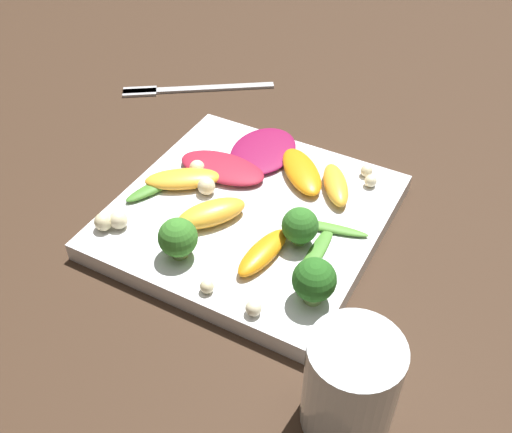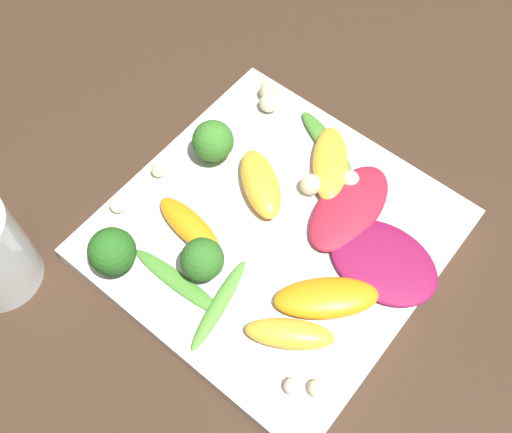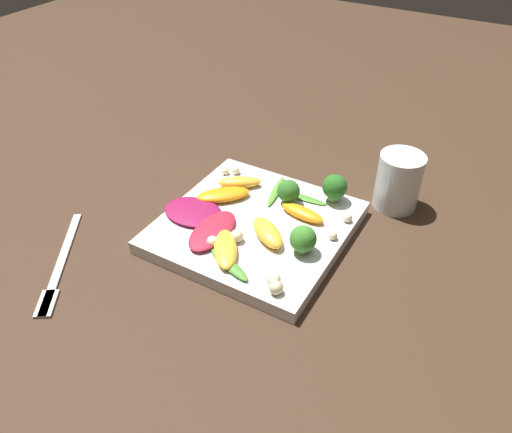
{
  "view_description": "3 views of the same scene",
  "coord_description": "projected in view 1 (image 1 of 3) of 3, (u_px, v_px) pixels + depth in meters",
  "views": [
    {
      "loc": [
        -0.38,
        -0.21,
        0.41
      ],
      "look_at": [
        -0.02,
        -0.02,
        0.03
      ],
      "focal_mm": 42.0,
      "sensor_mm": 36.0,
      "label": 1
    },
    {
      "loc": [
        0.13,
        -0.19,
        0.45
      ],
      "look_at": [
        -0.01,
        -0.0,
        0.03
      ],
      "focal_mm": 42.0,
      "sensor_mm": 36.0,
      "label": 2
    },
    {
      "loc": [
        -0.28,
        0.48,
        0.46
      ],
      "look_at": [
        0.0,
        -0.0,
        0.03
      ],
      "focal_mm": 35.0,
      "sensor_mm": 36.0,
      "label": 3
    }
  ],
  "objects": [
    {
      "name": "arugula_sprig_0",
      "position": [
        315.0,
        255.0,
        0.54
      ],
      "size": [
        0.09,
        0.02,
        0.0
      ],
      "color": "#47842D",
      "rests_on": "plate"
    },
    {
      "name": "radicchio_leaf_1",
      "position": [
        222.0,
        168.0,
        0.62
      ],
      "size": [
        0.05,
        0.1,
        0.01
      ],
      "color": "maroon",
      "rests_on": "plate"
    },
    {
      "name": "arugula_sprig_2",
      "position": [
        326.0,
        227.0,
        0.56
      ],
      "size": [
        0.03,
        0.08,
        0.01
      ],
      "color": "#518E33",
      "rests_on": "plate"
    },
    {
      "name": "macadamia_nut_6",
      "position": [
        206.0,
        186.0,
        0.6
      ],
      "size": [
        0.02,
        0.02,
        0.02
      ],
      "color": "beige",
      "rests_on": "plate"
    },
    {
      "name": "orange_segment_4",
      "position": [
        336.0,
        185.0,
        0.6
      ],
      "size": [
        0.07,
        0.05,
        0.02
      ],
      "color": "#FCAD33",
      "rests_on": "plate"
    },
    {
      "name": "broccoli_floret_1",
      "position": [
        314.0,
        281.0,
        0.48
      ],
      "size": [
        0.04,
        0.04,
        0.04
      ],
      "color": "#7A9E51",
      "rests_on": "plate"
    },
    {
      "name": "macadamia_nut_4",
      "position": [
        103.0,
        222.0,
        0.56
      ],
      "size": [
        0.02,
        0.02,
        0.02
      ],
      "color": "beige",
      "rests_on": "plate"
    },
    {
      "name": "macadamia_nut_7",
      "position": [
        253.0,
        308.0,
        0.49
      ],
      "size": [
        0.01,
        0.01,
        0.01
      ],
      "color": "beige",
      "rests_on": "plate"
    },
    {
      "name": "macadamia_nut_1",
      "position": [
        118.0,
        220.0,
        0.56
      ],
      "size": [
        0.02,
        0.02,
        0.02
      ],
      "color": "beige",
      "rests_on": "plate"
    },
    {
      "name": "macadamia_nut_0",
      "position": [
        371.0,
        181.0,
        0.61
      ],
      "size": [
        0.01,
        0.01,
        0.01
      ],
      "color": "beige",
      "rests_on": "plate"
    },
    {
      "name": "macadamia_nut_2",
      "position": [
        207.0,
        286.0,
        0.5
      ],
      "size": [
        0.01,
        0.01,
        0.01
      ],
      "color": "beige",
      "rests_on": "plate"
    },
    {
      "name": "orange_segment_1",
      "position": [
        212.0,
        213.0,
        0.57
      ],
      "size": [
        0.07,
        0.06,
        0.02
      ],
      "color": "#FCAD33",
      "rests_on": "plate"
    },
    {
      "name": "macadamia_nut_5",
      "position": [
        197.0,
        168.0,
        0.62
      ],
      "size": [
        0.02,
        0.02,
        0.02
      ],
      "color": "beige",
      "rests_on": "plate"
    },
    {
      "name": "orange_segment_0",
      "position": [
        182.0,
        180.0,
        0.61
      ],
      "size": [
        0.07,
        0.08,
        0.02
      ],
      "color": "#FCAD33",
      "rests_on": "plate"
    },
    {
      "name": "broccoli_floret_0",
      "position": [
        300.0,
        226.0,
        0.54
      ],
      "size": [
        0.03,
        0.03,
        0.04
      ],
      "color": "#84AD5B",
      "rests_on": "plate"
    },
    {
      "name": "broccoli_floret_2",
      "position": [
        178.0,
        238.0,
        0.52
      ],
      "size": [
        0.04,
        0.04,
        0.04
      ],
      "color": "#7A9E51",
      "rests_on": "plate"
    },
    {
      "name": "fork",
      "position": [
        181.0,
        88.0,
        0.78
      ],
      "size": [
        0.12,
        0.17,
        0.01
      ],
      "color": "#B2B2B7",
      "rests_on": "ground_plane"
    },
    {
      "name": "orange_segment_2",
      "position": [
        302.0,
        171.0,
        0.62
      ],
      "size": [
        0.08,
        0.08,
        0.01
      ],
      "color": "orange",
      "rests_on": "plate"
    },
    {
      "name": "ground_plane",
      "position": [
        250.0,
        223.0,
        0.6
      ],
      "size": [
        2.4,
        2.4,
        0.0
      ],
      "primitive_type": "plane",
      "color": "#382619"
    },
    {
      "name": "radicchio_leaf_0",
      "position": [
        263.0,
        150.0,
        0.65
      ],
      "size": [
        0.09,
        0.07,
        0.01
      ],
      "color": "maroon",
      "rests_on": "plate"
    },
    {
      "name": "orange_segment_3",
      "position": [
        263.0,
        252.0,
        0.53
      ],
      "size": [
        0.07,
        0.03,
        0.01
      ],
      "color": "orange",
      "rests_on": "plate"
    },
    {
      "name": "arugula_sprig_1",
      "position": [
        158.0,
        186.0,
        0.61
      ],
      "size": [
        0.08,
        0.04,
        0.01
      ],
      "color": "#47842D",
      "rests_on": "plate"
    },
    {
      "name": "macadamia_nut_3",
      "position": [
        366.0,
        171.0,
        0.62
      ],
      "size": [
        0.01,
        0.01,
        0.01
      ],
      "color": "beige",
      "rests_on": "plate"
    },
    {
      "name": "drinking_glass",
      "position": [
        351.0,
        385.0,
        0.41
      ],
      "size": [
        0.07,
        0.07,
        0.09
      ],
      "color": "white",
      "rests_on": "ground_plane"
    },
    {
      "name": "plate",
      "position": [
        250.0,
        216.0,
        0.59
      ],
      "size": [
        0.25,
        0.25,
        0.02
      ],
      "color": "white",
      "rests_on": "ground_plane"
    }
  ]
}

